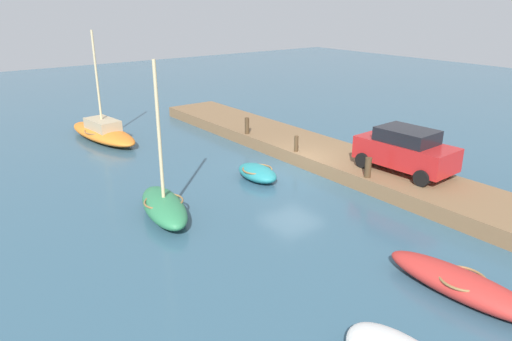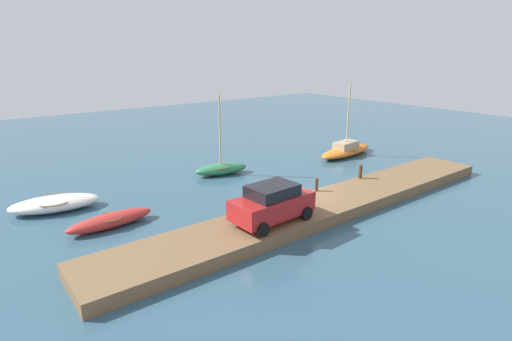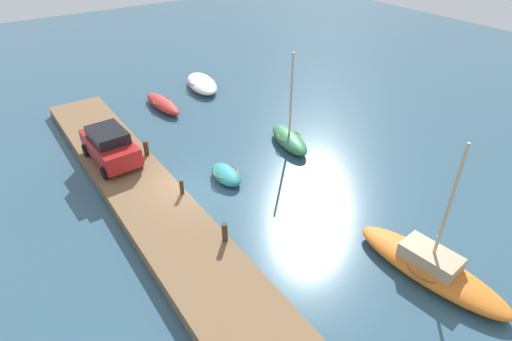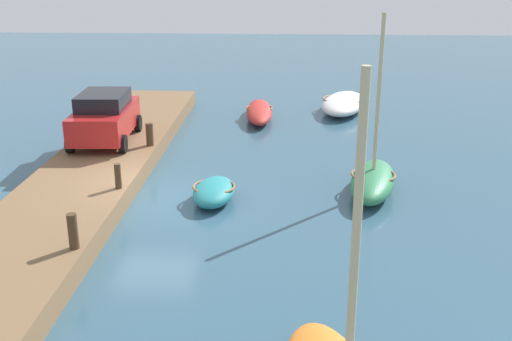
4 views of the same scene
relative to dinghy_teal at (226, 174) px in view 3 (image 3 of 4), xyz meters
name	(u,v)px [view 3 (image 3 of 4)]	position (x,y,z in m)	size (l,w,h in m)	color
ground_plane	(192,191)	(-0.10, -1.93, -0.32)	(84.00, 84.00, 0.00)	#33566B
dock_platform	(150,201)	(-0.10, -4.09, -0.02)	(25.85, 3.26, 0.60)	brown
dinghy_teal	(226,174)	(0.00, 0.00, 0.00)	(2.33, 1.36, 0.62)	teal
sailboat_orange	(430,266)	(9.95, 3.05, 0.14)	(6.32, 2.52, 5.81)	orange
rowboat_red	(163,104)	(-9.91, 0.90, 0.03)	(4.24, 1.35, 0.68)	#B72D28
rowboat_green	(289,139)	(-0.96, 4.85, 0.12)	(3.91, 2.09, 5.49)	#2D7A4C
motorboat_white	(202,83)	(-11.59, 4.84, 0.08)	(4.81, 2.91, 0.78)	white
mooring_post_west	(146,148)	(-3.67, -2.71, 0.69)	(0.26, 0.26, 0.81)	#47331E
mooring_post_mid_west	(182,187)	(0.59, -2.71, 0.66)	(0.19, 0.19, 0.75)	#47331E
mooring_post_mid_east	(225,232)	(4.47, -2.71, 0.71)	(0.23, 0.23, 0.86)	#47331E
parked_car	(110,145)	(-4.11, -4.42, 1.21)	(4.03, 2.19, 1.80)	#B21E1E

